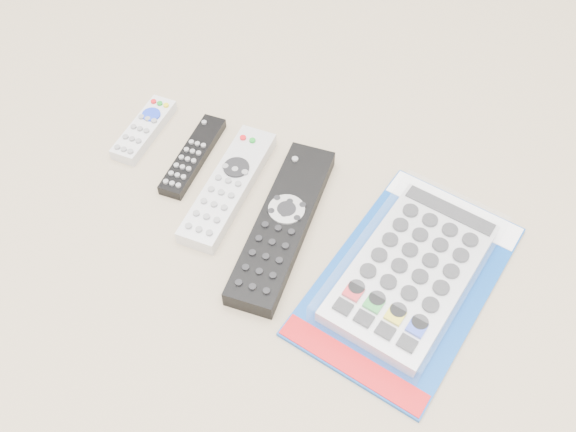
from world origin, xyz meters
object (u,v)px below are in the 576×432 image
at_px(remote_slim_black, 193,156).
at_px(remote_silver_dvd, 229,186).
at_px(remote_large_black, 283,224).
at_px(remote_small_grey, 144,129).
at_px(jumbo_remote_packaged, 411,270).

height_order(remote_slim_black, remote_silver_dvd, remote_silver_dvd).
relative_size(remote_slim_black, remote_large_black, 0.58).
height_order(remote_small_grey, remote_slim_black, remote_small_grey).
relative_size(remote_small_grey, remote_slim_black, 0.84).
distance_m(remote_small_grey, remote_large_black, 0.27).
distance_m(remote_slim_black, jumbo_remote_packaged, 0.35).
height_order(remote_small_grey, remote_large_black, remote_large_black).
bearing_deg(remote_small_grey, remote_large_black, -18.13).
bearing_deg(remote_small_grey, remote_silver_dvd, -17.74).
xyz_separation_m(remote_small_grey, remote_silver_dvd, (0.17, -0.04, 0.00)).
bearing_deg(remote_small_grey, jumbo_remote_packaged, -11.99).
xyz_separation_m(remote_slim_black, remote_large_black, (0.17, -0.06, 0.01)).
bearing_deg(remote_silver_dvd, remote_large_black, -19.58).
relative_size(remote_slim_black, jumbo_remote_packaged, 0.47).
relative_size(remote_slim_black, remote_silver_dvd, 0.72).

